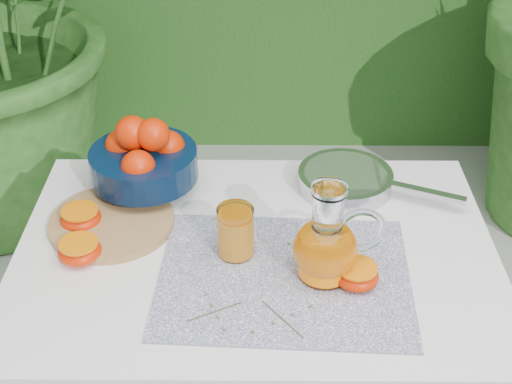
{
  "coord_description": "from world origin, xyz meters",
  "views": [
    {
      "loc": [
        -0.1,
        -1.24,
        1.69
      ],
      "look_at": [
        -0.11,
        -0.07,
        0.88
      ],
      "focal_mm": 50.0,
      "sensor_mm": 36.0,
      "label": 1
    }
  ],
  "objects_px": {
    "white_table": "(256,278)",
    "juice_pitcher": "(327,246)",
    "saute_pan": "(347,179)",
    "cutting_board": "(112,222)",
    "fruit_bowl": "(144,158)"
  },
  "relations": [
    {
      "from": "white_table",
      "to": "cutting_board",
      "type": "bearing_deg",
      "value": 165.84
    },
    {
      "from": "juice_pitcher",
      "to": "saute_pan",
      "type": "xyz_separation_m",
      "value": [
        0.07,
        0.31,
        -0.05
      ]
    },
    {
      "from": "white_table",
      "to": "saute_pan",
      "type": "relative_size",
      "value": 2.48
    },
    {
      "from": "white_table",
      "to": "saute_pan",
      "type": "height_order",
      "value": "saute_pan"
    },
    {
      "from": "cutting_board",
      "to": "white_table",
      "type": "bearing_deg",
      "value": -14.16
    },
    {
      "from": "cutting_board",
      "to": "saute_pan",
      "type": "xyz_separation_m",
      "value": [
        0.52,
        0.15,
        0.01
      ]
    },
    {
      "from": "saute_pan",
      "to": "juice_pitcher",
      "type": "bearing_deg",
      "value": -103.08
    },
    {
      "from": "saute_pan",
      "to": "cutting_board",
      "type": "bearing_deg",
      "value": -163.83
    },
    {
      "from": "fruit_bowl",
      "to": "saute_pan",
      "type": "relative_size",
      "value": 0.62
    },
    {
      "from": "fruit_bowl",
      "to": "juice_pitcher",
      "type": "xyz_separation_m",
      "value": [
        0.39,
        -0.3,
        -0.01
      ]
    },
    {
      "from": "juice_pitcher",
      "to": "cutting_board",
      "type": "bearing_deg",
      "value": 160.2
    },
    {
      "from": "cutting_board",
      "to": "saute_pan",
      "type": "height_order",
      "value": "saute_pan"
    },
    {
      "from": "white_table",
      "to": "juice_pitcher",
      "type": "height_order",
      "value": "juice_pitcher"
    },
    {
      "from": "saute_pan",
      "to": "white_table",
      "type": "bearing_deg",
      "value": -132.3
    },
    {
      "from": "fruit_bowl",
      "to": "juice_pitcher",
      "type": "relative_size",
      "value": 1.21
    }
  ]
}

